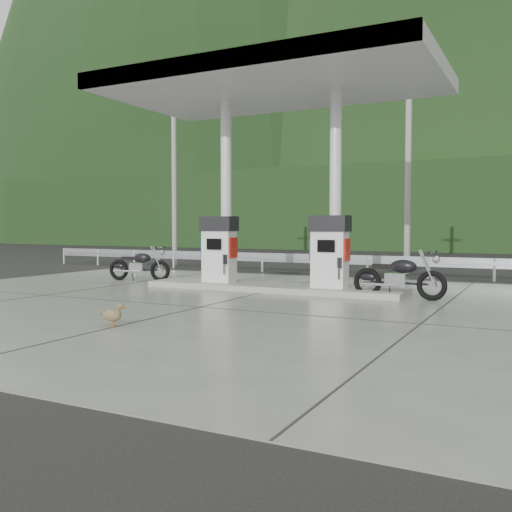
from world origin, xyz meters
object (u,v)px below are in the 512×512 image
at_px(gas_pump_left, 219,249).
at_px(motorcycle_right, 399,277).
at_px(gas_pump_right, 330,252).
at_px(duck, 112,316).
at_px(motorcycle_left, 139,266).

distance_m(gas_pump_left, motorcycle_right, 4.99).
bearing_deg(gas_pump_right, duck, -105.72).
bearing_deg(duck, gas_pump_right, 77.86).
height_order(gas_pump_right, motorcycle_right, gas_pump_right).
distance_m(motorcycle_left, duck, 8.12).
bearing_deg(gas_pump_right, gas_pump_left, 180.00).
relative_size(gas_pump_right, duck, 3.81).
bearing_deg(gas_pump_right, motorcycle_left, 175.03).
distance_m(motorcycle_left, motorcycle_right, 8.19).
bearing_deg(gas_pump_right, motorcycle_right, -4.88).
height_order(gas_pump_left, duck, gas_pump_left).
bearing_deg(gas_pump_left, duck, -76.15).
height_order(gas_pump_left, motorcycle_right, gas_pump_left).
bearing_deg(motorcycle_left, motorcycle_right, -13.81).
height_order(gas_pump_right, duck, gas_pump_right).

